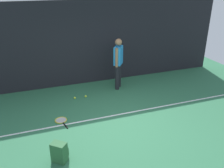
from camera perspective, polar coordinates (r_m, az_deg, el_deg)
ground_plane at (r=6.26m, az=1.25°, el=-9.81°), size 12.00×12.00×0.00m
back_fence at (r=8.34m, az=-6.10°, el=9.51°), size 10.00×0.10×2.84m
court_line at (r=6.65m, az=-0.28°, el=-7.56°), size 9.00×0.05×0.00m
tennis_player at (r=7.94m, az=1.49°, el=5.50°), size 0.41×0.45×1.70m
tennis_racket at (r=6.57m, az=-11.86°, el=-8.46°), size 0.39×0.64×0.03m
backpack at (r=5.22m, az=-12.24°, el=-15.47°), size 0.38×0.38×0.44m
tennis_ball_near_player at (r=7.68m, az=-6.24°, el=-2.89°), size 0.07×0.07×0.07m
tennis_ball_by_fence at (r=7.62m, az=-8.77°, el=-3.24°), size 0.07×0.07×0.07m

